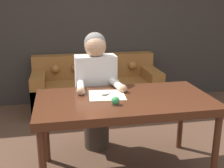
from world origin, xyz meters
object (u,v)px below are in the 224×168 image
Objects in this scene: couch at (96,89)px; pin_cushion at (115,101)px; person at (96,90)px; scissors at (108,94)px; dining_table at (125,106)px.

pin_cushion is at bearing -92.98° from couch.
person is 0.45m from scissors.
person reaches higher than scissors.
pin_cushion is (-0.12, -0.15, 0.11)m from dining_table.
couch is 1.29m from person.
pin_cushion reaches higher than couch.
dining_table is 0.83× the size of couch.
scissors is (-0.13, 0.12, 0.07)m from dining_table.
scissors is at bearing 93.38° from pin_cushion.
couch is at bearing 90.50° from dining_table.
dining_table is at bearing -71.81° from person.
scissors is 0.27m from pin_cushion.
couch is 2.00m from pin_cushion.
couch reaches higher than scissors.
couch is at bearing 87.02° from pin_cushion.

